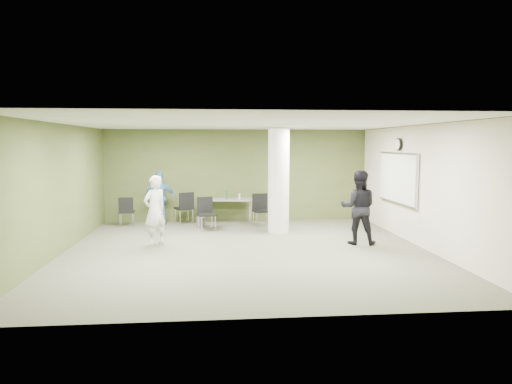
{
  "coord_description": "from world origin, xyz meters",
  "views": [
    {
      "loc": [
        -0.68,
        -9.94,
        2.36
      ],
      "look_at": [
        0.31,
        1.0,
        1.2
      ],
      "focal_mm": 32.0,
      "sensor_mm": 36.0,
      "label": 1
    }
  ],
  "objects": [
    {
      "name": "chair_back_left",
      "position": [
        -3.22,
        3.26,
        0.5
      ],
      "size": [
        0.46,
        0.46,
        0.85
      ],
      "rotation": [
        0.0,
        0.0,
        3.23
      ],
      "color": "black",
      "rests_on": "floor"
    },
    {
      "name": "man_blue",
      "position": [
        -2.28,
        3.4,
        0.79
      ],
      "size": [
        0.96,
        0.48,
        1.58
      ],
      "primitive_type": "imported",
      "rotation": [
        0.0,
        0.0,
        3.24
      ],
      "color": "teal",
      "rests_on": "floor"
    },
    {
      "name": "wall_clock",
      "position": [
        3.92,
        1.2,
        2.35
      ],
      "size": [
        0.06,
        0.32,
        0.32
      ],
      "color": "black",
      "rests_on": "wall_right_cream"
    },
    {
      "name": "chair_table_left",
      "position": [
        -0.93,
        2.5,
        0.53
      ],
      "size": [
        0.55,
        0.55,
        0.91
      ],
      "rotation": [
        0.0,
        0.0,
        0.25
      ],
      "color": "black",
      "rests_on": "floor"
    },
    {
      "name": "ceiling",
      "position": [
        0.0,
        0.0,
        2.8
      ],
      "size": [
        8.0,
        8.0,
        0.0
      ],
      "primitive_type": "plane",
      "rotation": [
        3.14,
        0.0,
        0.0
      ],
      "color": "white",
      "rests_on": "wall_back"
    },
    {
      "name": "man_black",
      "position": [
        2.68,
        0.43,
        0.87
      ],
      "size": [
        0.99,
        0.86,
        1.75
      ],
      "primitive_type": "imported",
      "rotation": [
        0.0,
        0.0,
        2.88
      ],
      "color": "black",
      "rests_on": "floor"
    },
    {
      "name": "chair_back_right",
      "position": [
        -1.57,
        3.48,
        0.56
      ],
      "size": [
        0.63,
        0.63,
        0.96
      ],
      "rotation": [
        0.0,
        0.0,
        3.56
      ],
      "color": "black",
      "rests_on": "floor"
    },
    {
      "name": "wall_left",
      "position": [
        -4.0,
        0.0,
        1.4
      ],
      "size": [
        0.02,
        8.0,
        2.8
      ],
      "primitive_type": "cube",
      "color": "#415226",
      "rests_on": "floor"
    },
    {
      "name": "floor",
      "position": [
        0.0,
        0.0,
        0.0
      ],
      "size": [
        8.0,
        8.0,
        0.0
      ],
      "primitive_type": "plane",
      "color": "#4D4D3D",
      "rests_on": "ground"
    },
    {
      "name": "folding_table",
      "position": [
        -0.33,
        3.55,
        0.69
      ],
      "size": [
        1.64,
        0.89,
        0.99
      ],
      "rotation": [
        0.0,
        0.0,
        -0.14
      ],
      "color": "gray",
      "rests_on": "floor"
    },
    {
      "name": "chair_table_right",
      "position": [
        0.63,
        2.96,
        0.55
      ],
      "size": [
        0.54,
        0.54,
        0.94
      ],
      "rotation": [
        0.0,
        0.0,
        0.17
      ],
      "color": "black",
      "rests_on": "floor"
    },
    {
      "name": "wall_right_cream",
      "position": [
        4.0,
        0.0,
        1.4
      ],
      "size": [
        0.02,
        8.0,
        2.8
      ],
      "primitive_type": "cube",
      "color": "beige",
      "rests_on": "floor"
    },
    {
      "name": "column",
      "position": [
        1.0,
        2.0,
        1.4
      ],
      "size": [
        0.56,
        0.56,
        2.8
      ],
      "primitive_type": "cylinder",
      "color": "silver",
      "rests_on": "floor"
    },
    {
      "name": "whiteboard",
      "position": [
        3.92,
        1.2,
        1.5
      ],
      "size": [
        0.05,
        2.3,
        1.3
      ],
      "color": "silver",
      "rests_on": "wall_right_cream"
    },
    {
      "name": "woman_white",
      "position": [
        -2.09,
        0.77,
        0.81
      ],
      "size": [
        0.7,
        0.69,
        1.63
      ],
      "primitive_type": "imported",
      "rotation": [
        0.0,
        0.0,
        3.92
      ],
      "color": "white",
      "rests_on": "floor"
    },
    {
      "name": "wastebasket",
      "position": [
        -1.1,
        2.94,
        0.14
      ],
      "size": [
        0.25,
        0.25,
        0.28
      ],
      "primitive_type": "cylinder",
      "color": "#4C4C4C",
      "rests_on": "floor"
    },
    {
      "name": "wall_back",
      "position": [
        0.0,
        4.0,
        1.4
      ],
      "size": [
        8.0,
        2.8,
        0.02
      ],
      "primitive_type": "cube",
      "rotation": [
        1.57,
        0.0,
        0.0
      ],
      "color": "#415226",
      "rests_on": "floor"
    }
  ]
}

